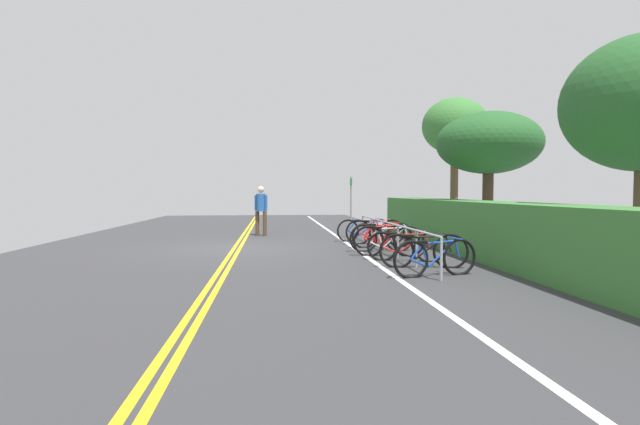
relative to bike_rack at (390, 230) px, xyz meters
name	(u,v)px	position (x,y,z in m)	size (l,w,h in m)	color
ground_plane	(237,249)	(-1.63, -3.94, -0.62)	(36.30, 11.77, 0.05)	#353538
centre_line_yellow_inner	(234,248)	(-1.63, -4.02, -0.59)	(32.67, 0.10, 0.00)	gold
centre_line_yellow_outer	(240,248)	(-1.63, -3.86, -0.59)	(32.67, 0.10, 0.00)	gold
bike_lane_stripe_white	(352,246)	(-1.63, -0.71, -0.59)	(32.67, 0.12, 0.00)	white
bike_rack	(390,230)	(0.00, 0.00, 0.00)	(7.27, 0.05, 0.79)	#9EA0A5
bicycle_0	(364,230)	(-3.04, -0.08, -0.25)	(0.49, 1.78, 0.75)	black
bicycle_1	(375,232)	(-2.19, 0.10, -0.23)	(0.46, 1.79, 0.79)	black
bicycle_2	(382,235)	(-1.35, 0.12, -0.25)	(0.46, 1.77, 0.74)	black
bicycle_3	(381,238)	(-0.47, -0.12, -0.23)	(0.46, 1.71, 0.77)	black
bicycle_4	(389,241)	(0.42, -0.15, -0.23)	(0.47, 1.72, 0.79)	black
bicycle_5	(405,246)	(1.28, 0.03, -0.26)	(0.65, 1.68, 0.71)	black
bicycle_6	(424,251)	(2.21, 0.14, -0.24)	(0.48, 1.82, 0.76)	black
bicycle_7	(435,258)	(3.18, 0.05, -0.25)	(0.53, 1.72, 0.74)	black
pedestrian	(261,207)	(-5.19, -3.36, 0.43)	(0.32, 0.46, 1.76)	#4C3826
sign_post_near	(351,201)	(-4.27, -0.29, 0.67)	(0.36, 0.06, 2.08)	gray
hedge_backdrop	(502,232)	(1.50, 2.19, 0.07)	(16.22, 1.24, 1.33)	#387533
tree_near_left	(455,127)	(-5.61, 3.90, 3.40)	(2.44, 2.44, 5.09)	brown
tree_mid	(489,144)	(-1.61, 3.32, 2.37)	(3.01, 3.01, 3.89)	#473323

